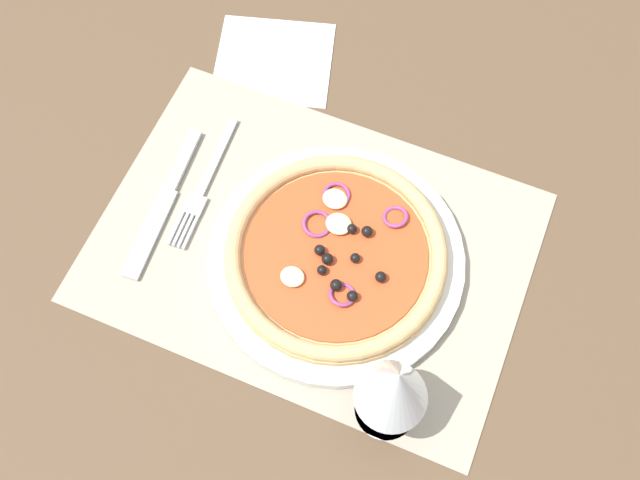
{
  "coord_description": "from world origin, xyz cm",
  "views": [
    {
      "loc": [
        -13.59,
        30.36,
        76.5
      ],
      "look_at": [
        -0.97,
        0.0,
        2.77
      ],
      "focal_mm": 41.1,
      "sensor_mm": 36.0,
      "label": 1
    }
  ],
  "objects_px": {
    "knife": "(164,203)",
    "plate": "(336,260)",
    "pizza": "(336,253)",
    "wine_glass": "(394,388)",
    "fork": "(203,188)",
    "napkin": "(274,60)"
  },
  "relations": [
    {
      "from": "pizza",
      "to": "knife",
      "type": "bearing_deg",
      "value": 2.48
    },
    {
      "from": "wine_glass",
      "to": "knife",
      "type": "bearing_deg",
      "value": -20.95
    },
    {
      "from": "pizza",
      "to": "knife",
      "type": "xyz_separation_m",
      "value": [
        0.21,
        0.01,
        -0.02
      ]
    },
    {
      "from": "knife",
      "to": "napkin",
      "type": "bearing_deg",
      "value": 167.69
    },
    {
      "from": "fork",
      "to": "knife",
      "type": "relative_size",
      "value": 0.9
    },
    {
      "from": "plate",
      "to": "knife",
      "type": "height_order",
      "value": "plate"
    },
    {
      "from": "fork",
      "to": "napkin",
      "type": "xyz_separation_m",
      "value": [
        -0.0,
        -0.2,
        -0.0
      ]
    },
    {
      "from": "pizza",
      "to": "wine_glass",
      "type": "relative_size",
      "value": 1.65
    },
    {
      "from": "plate",
      "to": "fork",
      "type": "bearing_deg",
      "value": -8.46
    },
    {
      "from": "fork",
      "to": "wine_glass",
      "type": "xyz_separation_m",
      "value": [
        -0.29,
        0.16,
        0.1
      ]
    },
    {
      "from": "plate",
      "to": "pizza",
      "type": "relative_size",
      "value": 1.17
    },
    {
      "from": "pizza",
      "to": "napkin",
      "type": "bearing_deg",
      "value": -52.12
    },
    {
      "from": "pizza",
      "to": "napkin",
      "type": "relative_size",
      "value": 1.67
    },
    {
      "from": "knife",
      "to": "wine_glass",
      "type": "distance_m",
      "value": 0.36
    },
    {
      "from": "fork",
      "to": "pizza",
      "type": "bearing_deg",
      "value": 78.11
    },
    {
      "from": "plate",
      "to": "wine_glass",
      "type": "distance_m",
      "value": 0.19
    },
    {
      "from": "pizza",
      "to": "wine_glass",
      "type": "distance_m",
      "value": 0.19
    },
    {
      "from": "plate",
      "to": "fork",
      "type": "distance_m",
      "value": 0.18
    },
    {
      "from": "fork",
      "to": "napkin",
      "type": "distance_m",
      "value": 0.2
    },
    {
      "from": "fork",
      "to": "knife",
      "type": "xyz_separation_m",
      "value": [
        0.03,
        0.04,
        0.0
      ]
    },
    {
      "from": "knife",
      "to": "plate",
      "type": "bearing_deg",
      "value": 87.98
    },
    {
      "from": "napkin",
      "to": "fork",
      "type": "bearing_deg",
      "value": 89.91
    }
  ]
}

